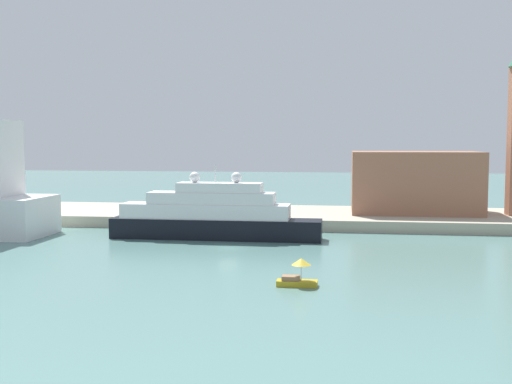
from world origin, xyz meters
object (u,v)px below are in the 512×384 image
large_yacht (213,216)px  harbor_building (415,182)px  parked_car (145,207)px  small_motorboat (298,275)px  person_figure (151,211)px  mooring_bollard (250,216)px

large_yacht → harbor_building: size_ratio=1.42×
harbor_building → parked_car: size_ratio=4.79×
parked_car → large_yacht: bearing=-48.0°
small_motorboat → person_figure: (-26.43, 37.86, 1.50)m
large_yacht → harbor_building: bearing=36.1°
small_motorboat → parked_car: bearing=123.7°
small_motorboat → person_figure: size_ratio=2.17×
harbor_building → parked_car: (-45.46, -4.49, -4.42)m
large_yacht → small_motorboat: (14.03, -27.11, -2.11)m
large_yacht → small_motorboat: size_ratio=7.72×
mooring_bollard → person_figure: bearing=177.2°
large_yacht → person_figure: size_ratio=16.77×
large_yacht → person_figure: large_yacht is taller
parked_car → small_motorboat: bearing=-56.3°
small_motorboat → mooring_bollard: (-10.18, 37.08, 1.01)m
small_motorboat → parked_car: size_ratio=0.88×
large_yacht → parked_car: 23.26m
parked_car → person_figure: size_ratio=2.46×
small_motorboat → person_figure: bearing=124.9°
parked_car → person_figure: bearing=-64.1°
large_yacht → person_figure: (-12.40, 10.76, -0.61)m
parked_car → mooring_bollard: parked_car is taller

